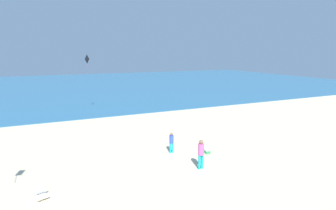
% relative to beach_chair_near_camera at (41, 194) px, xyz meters
% --- Properties ---
extents(ground_plane, '(120.00, 120.00, 0.00)m').
position_rel_beach_chair_near_camera_xyz_m(ground_plane, '(6.35, 0.91, -0.24)').
color(ground_plane, beige).
extents(ocean_water, '(120.00, 60.00, 0.05)m').
position_rel_beach_chair_near_camera_xyz_m(ocean_water, '(6.35, 44.86, -0.22)').
color(ocean_water, teal).
rests_on(ocean_water, ground_plane).
extents(beach_chair_near_camera, '(0.66, 0.72, 0.56)m').
position_rel_beach_chair_near_camera_xyz_m(beach_chair_near_camera, '(0.00, 0.00, 0.00)').
color(beach_chair_near_camera, white).
rests_on(beach_chair_near_camera, ground_plane).
extents(cooler_box, '(0.35, 0.57, 0.25)m').
position_rel_beach_chair_near_camera_xyz_m(cooler_box, '(10.11, 1.79, -0.12)').
color(cooler_box, '#339956').
rests_on(cooler_box, ground_plane).
extents(person_2, '(0.30, 0.30, 1.40)m').
position_rel_beach_chair_near_camera_xyz_m(person_2, '(7.99, 2.80, 0.57)').
color(person_2, '#19ADB2').
rests_on(person_2, ground_plane).
extents(person_3, '(0.38, 0.38, 1.74)m').
position_rel_beach_chair_near_camera_xyz_m(person_3, '(8.42, -0.23, 0.76)').
color(person_3, '#19ADB2').
rests_on(person_3, ground_plane).
extents(kite_black, '(0.59, 0.81, 1.50)m').
position_rel_beach_chair_near_camera_xyz_m(kite_black, '(5.02, 17.96, 5.67)').
color(kite_black, black).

